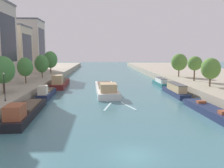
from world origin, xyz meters
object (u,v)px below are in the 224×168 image
at_px(moored_boat_left_near, 26,111).
at_px(lamppost_left_bank, 4,85).
at_px(moored_boat_right_second, 209,110).
at_px(tree_left_nearest, 42,64).
at_px(tree_left_far, 25,67).
at_px(moored_boat_right_midway, 176,90).
at_px(tree_left_by_lamp, 50,60).
at_px(moored_boat_left_end, 60,83).
at_px(tree_right_second, 179,62).
at_px(barge_midriver, 106,88).
at_px(tree_right_third, 211,69).
at_px(tree_left_third, 3,70).
at_px(tree_right_distant, 195,63).
at_px(moored_boat_right_downstream, 160,82).
at_px(moored_boat_left_lone, 46,93).

distance_m(moored_boat_left_near, lamppost_left_bank, 5.17).
bearing_deg(moored_boat_right_second, tree_left_nearest, 135.06).
bearing_deg(tree_left_far, moored_boat_right_midway, -9.44).
relative_size(moored_boat_right_second, tree_left_by_lamp, 1.95).
height_order(moored_boat_left_near, moored_boat_left_end, moored_boat_left_end).
distance_m(tree_left_by_lamp, tree_right_second, 42.88).
distance_m(barge_midriver, tree_right_third, 23.29).
relative_size(moored_boat_left_near, tree_left_by_lamp, 2.14).
bearing_deg(barge_midriver, tree_left_third, -146.18).
relative_size(moored_boat_right_midway, tree_right_second, 1.90).
xyz_separation_m(tree_left_by_lamp, tree_right_distant, (41.06, -24.07, -0.22)).
xyz_separation_m(moored_boat_left_end, moored_boat_right_downstream, (27.88, 0.31, -0.13)).
relative_size(tree_right_third, lamppost_left_bank, 1.42).
relative_size(barge_midriver, tree_left_far, 3.65).
relative_size(moored_boat_right_downstream, tree_left_third, 1.63).
distance_m(moored_boat_left_end, moored_boat_right_second, 40.61).
height_order(tree_left_by_lamp, tree_right_distant, tree_left_by_lamp).
bearing_deg(tree_left_nearest, tree_left_third, -90.93).
xyz_separation_m(tree_left_by_lamp, lamppost_left_bank, (2.82, -46.65, -2.30)).
xyz_separation_m(moored_boat_left_end, moored_boat_right_second, (27.58, -29.80, -0.51)).
xyz_separation_m(moored_boat_left_end, tree_right_second, (34.44, 4.33, 5.35)).
xyz_separation_m(moored_boat_left_near, tree_left_by_lamp, (-6.22, 48.15, 5.90)).
relative_size(moored_boat_left_near, tree_left_far, 2.69).
height_order(tree_right_third, tree_right_second, tree_right_second).
bearing_deg(tree_left_far, moored_boat_left_near, -73.10).
xyz_separation_m(moored_boat_left_lone, moored_boat_right_downstream, (28.22, 15.54, 0.04)).
height_order(moored_boat_left_end, tree_left_nearest, tree_left_nearest).
bearing_deg(moored_boat_right_midway, lamppost_left_bank, -155.07).
bearing_deg(tree_right_third, lamppost_left_bank, -161.08).
bearing_deg(tree_right_distant, tree_left_by_lamp, 149.62).
distance_m(moored_boat_left_near, moored_boat_left_lone, 14.92).
xyz_separation_m(moored_boat_left_lone, moored_boat_right_midway, (27.73, 0.88, 0.22)).
xyz_separation_m(moored_boat_left_lone, tree_left_nearest, (-5.29, 18.55, 5.22)).
height_order(barge_midriver, lamppost_left_bank, lamppost_left_bank).
distance_m(moored_boat_left_lone, tree_right_second, 40.28).
xyz_separation_m(moored_boat_left_near, tree_right_second, (34.41, 34.47, 5.54)).
height_order(moored_boat_left_near, moored_boat_right_second, moored_boat_left_near).
bearing_deg(barge_midriver, tree_left_nearest, 143.28).
bearing_deg(tree_left_far, tree_right_third, -9.75).
relative_size(tree_left_third, tree_left_far, 1.10).
relative_size(moored_boat_left_near, tree_left_third, 2.44).
height_order(moored_boat_left_end, tree_right_second, tree_right_second).
bearing_deg(tree_right_second, tree_left_by_lamp, 161.40).
relative_size(moored_boat_right_second, tree_left_far, 2.45).
distance_m(moored_boat_right_midway, tree_left_by_lamp, 46.97).
xyz_separation_m(tree_left_third, tree_left_by_lamp, (-0.15, 40.31, 0.44)).
height_order(tree_left_third, tree_right_distant, tree_left_third).
distance_m(tree_left_by_lamp, tree_right_third, 52.72).
bearing_deg(moored_boat_left_near, tree_left_third, 127.76).
distance_m(moored_boat_left_end, tree_left_far, 11.91).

